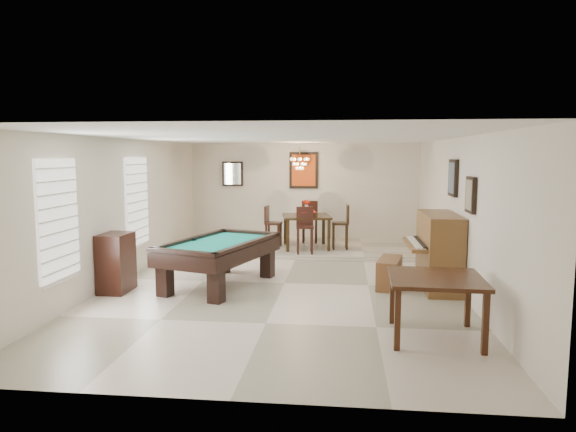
% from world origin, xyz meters
% --- Properties ---
extents(ground_plane, '(6.00, 9.00, 0.02)m').
position_xyz_m(ground_plane, '(0.00, 0.00, -0.01)').
color(ground_plane, beige).
extents(wall_back, '(6.00, 0.04, 2.60)m').
position_xyz_m(wall_back, '(0.00, 4.50, 1.30)').
color(wall_back, silver).
rests_on(wall_back, ground_plane).
extents(wall_front, '(6.00, 0.04, 2.60)m').
position_xyz_m(wall_front, '(0.00, -4.50, 1.30)').
color(wall_front, silver).
rests_on(wall_front, ground_plane).
extents(wall_left, '(0.04, 9.00, 2.60)m').
position_xyz_m(wall_left, '(-3.00, 0.00, 1.30)').
color(wall_left, silver).
rests_on(wall_left, ground_plane).
extents(wall_right, '(0.04, 9.00, 2.60)m').
position_xyz_m(wall_right, '(3.00, 0.00, 1.30)').
color(wall_right, silver).
rests_on(wall_right, ground_plane).
extents(ceiling, '(6.00, 9.00, 0.04)m').
position_xyz_m(ceiling, '(0.00, 0.00, 2.60)').
color(ceiling, white).
rests_on(ceiling, wall_back).
extents(dining_step, '(6.00, 2.50, 0.12)m').
position_xyz_m(dining_step, '(0.00, 3.25, 0.06)').
color(dining_step, beige).
rests_on(dining_step, ground_plane).
extents(window_left_front, '(0.06, 1.00, 1.70)m').
position_xyz_m(window_left_front, '(-2.97, -2.20, 1.40)').
color(window_left_front, white).
rests_on(window_left_front, wall_left).
extents(window_left_rear, '(0.06, 1.00, 1.70)m').
position_xyz_m(window_left_rear, '(-2.97, 0.60, 1.40)').
color(window_left_rear, white).
rests_on(window_left_rear, wall_left).
extents(pool_table, '(1.91, 2.61, 0.78)m').
position_xyz_m(pool_table, '(-1.11, -0.31, 0.39)').
color(pool_table, black).
rests_on(pool_table, ground_plane).
extents(square_table, '(1.18, 1.18, 0.79)m').
position_xyz_m(square_table, '(2.20, -2.56, 0.40)').
color(square_table, black).
rests_on(square_table, ground_plane).
extents(upright_piano, '(0.87, 1.56, 1.30)m').
position_xyz_m(upright_piano, '(2.54, -0.03, 0.65)').
color(upright_piano, brown).
rests_on(upright_piano, ground_plane).
extents(piano_bench, '(0.53, 0.96, 0.50)m').
position_xyz_m(piano_bench, '(1.86, -0.06, 0.25)').
color(piano_bench, brown).
rests_on(piano_bench, ground_plane).
extents(apothecary_chest, '(0.44, 0.66, 1.00)m').
position_xyz_m(apothecary_chest, '(-2.76, -0.87, 0.50)').
color(apothecary_chest, black).
rests_on(apothecary_chest, ground_plane).
extents(dining_table, '(1.24, 1.24, 0.89)m').
position_xyz_m(dining_table, '(0.19, 2.93, 0.57)').
color(dining_table, black).
rests_on(dining_table, dining_step).
extents(flower_vase, '(0.19, 0.19, 0.26)m').
position_xyz_m(flower_vase, '(0.19, 2.93, 1.14)').
color(flower_vase, red).
rests_on(flower_vase, dining_table).
extents(dining_chair_south, '(0.42, 0.42, 1.03)m').
position_xyz_m(dining_chair_south, '(0.20, 2.24, 0.63)').
color(dining_chair_south, black).
rests_on(dining_chair_south, dining_step).
extents(dining_chair_north, '(0.41, 0.41, 1.06)m').
position_xyz_m(dining_chair_north, '(0.22, 3.71, 0.65)').
color(dining_chair_north, black).
rests_on(dining_chair_north, dining_step).
extents(dining_chair_west, '(0.39, 0.39, 0.98)m').
position_xyz_m(dining_chair_west, '(-0.60, 2.95, 0.61)').
color(dining_chair_west, black).
rests_on(dining_chair_west, dining_step).
extents(dining_chair_east, '(0.40, 0.40, 1.03)m').
position_xyz_m(dining_chair_east, '(0.98, 2.90, 0.64)').
color(dining_chair_east, black).
rests_on(dining_chair_east, dining_step).
extents(chandelier, '(0.44, 0.44, 0.60)m').
position_xyz_m(chandelier, '(0.00, 3.20, 2.20)').
color(chandelier, '#FFE5B2').
rests_on(chandelier, ceiling).
extents(back_painting, '(0.75, 0.06, 0.95)m').
position_xyz_m(back_painting, '(0.00, 4.46, 1.90)').
color(back_painting, '#D84C14').
rests_on(back_painting, wall_back).
extents(back_mirror, '(0.55, 0.06, 0.65)m').
position_xyz_m(back_mirror, '(-1.90, 4.46, 1.80)').
color(back_mirror, white).
rests_on(back_mirror, wall_back).
extents(right_picture_upper, '(0.06, 0.55, 0.65)m').
position_xyz_m(right_picture_upper, '(2.96, 0.30, 1.90)').
color(right_picture_upper, slate).
rests_on(right_picture_upper, wall_right).
extents(right_picture_lower, '(0.06, 0.45, 0.55)m').
position_xyz_m(right_picture_lower, '(2.96, -1.00, 1.70)').
color(right_picture_lower, gray).
rests_on(right_picture_lower, wall_right).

